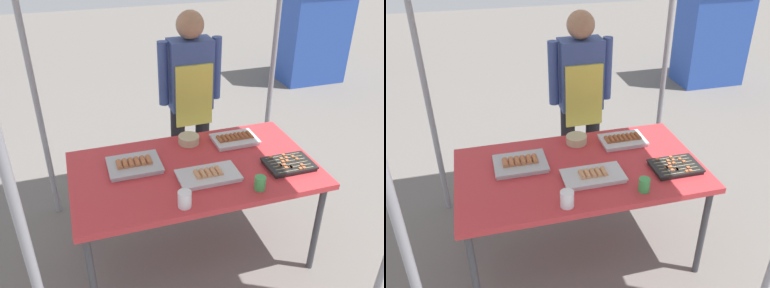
# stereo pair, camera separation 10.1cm
# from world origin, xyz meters

# --- Properties ---
(ground_plane) EXTENTS (18.00, 18.00, 0.00)m
(ground_plane) POSITION_xyz_m (0.00, 0.00, 0.00)
(ground_plane) COLOR #66605B
(stall_table) EXTENTS (1.60, 0.90, 0.75)m
(stall_table) POSITION_xyz_m (0.00, 0.00, 0.70)
(stall_table) COLOR #C63338
(stall_table) RESTS_ON ground
(tray_grilled_sausages) EXTENTS (0.34, 0.27, 0.06)m
(tray_grilled_sausages) POSITION_xyz_m (-0.37, 0.12, 0.77)
(tray_grilled_sausages) COLOR #ADADB2
(tray_grilled_sausages) RESTS_ON stall_table
(tray_meat_skewers) EXTENTS (0.31, 0.22, 0.04)m
(tray_meat_skewers) POSITION_xyz_m (0.59, -0.18, 0.77)
(tray_meat_skewers) COLOR black
(tray_meat_skewers) RESTS_ON stall_table
(tray_pork_links) EXTENTS (0.39, 0.22, 0.05)m
(tray_pork_links) POSITION_xyz_m (0.05, -0.14, 0.77)
(tray_pork_links) COLOR silver
(tray_pork_links) RESTS_ON stall_table
(tray_spring_rolls) EXTENTS (0.32, 0.22, 0.05)m
(tray_spring_rolls) POSITION_xyz_m (0.39, 0.24, 0.77)
(tray_spring_rolls) COLOR silver
(tray_spring_rolls) RESTS_ON stall_table
(condiment_bowl) EXTENTS (0.15, 0.15, 0.06)m
(condiment_bowl) POSITION_xyz_m (0.06, 0.32, 0.78)
(condiment_bowl) COLOR #BFB28C
(condiment_bowl) RESTS_ON stall_table
(drink_cup_near_edge) EXTENTS (0.07, 0.07, 0.09)m
(drink_cup_near_edge) POSITION_xyz_m (0.30, -0.34, 0.79)
(drink_cup_near_edge) COLOR #3F994C
(drink_cup_near_edge) RESTS_ON stall_table
(drink_cup_by_wok) EXTENTS (0.08, 0.08, 0.10)m
(drink_cup_by_wok) POSITION_xyz_m (-0.17, -0.37, 0.80)
(drink_cup_by_wok) COLOR white
(drink_cup_by_wok) RESTS_ON stall_table
(vendor_woman) EXTENTS (0.52, 0.23, 1.58)m
(vendor_woman) POSITION_xyz_m (0.23, 0.81, 0.93)
(vendor_woman) COLOR black
(vendor_woman) RESTS_ON ground
(neighbor_stall_left) EXTENTS (0.89, 0.63, 1.92)m
(neighbor_stall_left) POSITION_xyz_m (2.72, 2.90, 0.96)
(neighbor_stall_left) COLOR #2D51B2
(neighbor_stall_left) RESTS_ON ground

